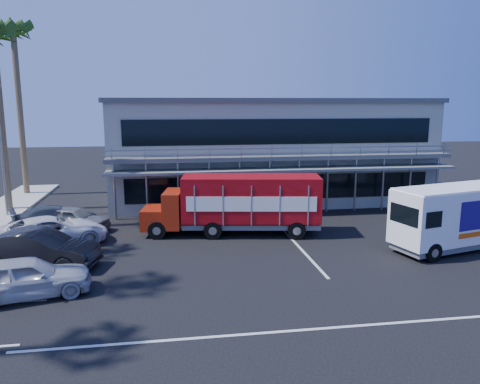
{
  "coord_description": "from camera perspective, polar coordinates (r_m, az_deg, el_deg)",
  "views": [
    {
      "loc": [
        -4.31,
        -19.08,
        7.0
      ],
      "look_at": [
        -0.5,
        5.19,
        2.3
      ],
      "focal_mm": 35.0,
      "sensor_mm": 36.0,
      "label": 1
    }
  ],
  "objects": [
    {
      "name": "ground",
      "position": [
        20.78,
        3.64,
        -8.88
      ],
      "size": [
        120.0,
        120.0,
        0.0
      ],
      "primitive_type": "plane",
      "color": "black",
      "rests_on": "ground"
    },
    {
      "name": "parked_car_c",
      "position": [
        24.97,
        -21.97,
        -4.49
      ],
      "size": [
        5.87,
        4.26,
        1.48
      ],
      "primitive_type": "imported",
      "rotation": [
        0.0,
        0.0,
        1.95
      ],
      "color": "white",
      "rests_on": "ground"
    },
    {
      "name": "building",
      "position": [
        34.96,
        3.22,
        5.32
      ],
      "size": [
        22.4,
        12.0,
        7.3
      ],
      "color": "#A2A799",
      "rests_on": "ground"
    },
    {
      "name": "light_pole_far",
      "position": [
        31.77,
        -27.13,
        5.13
      ],
      "size": [
        0.5,
        0.25,
        8.09
      ],
      "color": "gray",
      "rests_on": "ground"
    },
    {
      "name": "parked_car_b",
      "position": [
        21.91,
        -23.27,
        -6.46
      ],
      "size": [
        5.25,
        2.82,
        1.64
      ],
      "primitive_type": "imported",
      "rotation": [
        0.0,
        0.0,
        1.34
      ],
      "color": "black",
      "rests_on": "ground"
    },
    {
      "name": "white_van",
      "position": [
        24.64,
        24.74,
        -2.75
      ],
      "size": [
        6.67,
        3.68,
        3.09
      ],
      "rotation": [
        0.0,
        0.0,
        0.25
      ],
      "color": "white",
      "rests_on": "ground"
    },
    {
      "name": "parked_car_d",
      "position": [
        28.12,
        -21.51,
        -2.94
      ],
      "size": [
        5.02,
        3.42,
        1.35
      ],
      "primitive_type": "imported",
      "rotation": [
        0.0,
        0.0,
        1.93
      ],
      "color": "#313842",
      "rests_on": "ground"
    },
    {
      "name": "parked_car_a",
      "position": [
        18.91,
        -24.63,
        -9.43
      ],
      "size": [
        4.82,
        2.83,
        1.54
      ],
      "primitive_type": "imported",
      "rotation": [
        0.0,
        0.0,
        1.81
      ],
      "color": "#B6B7BD",
      "rests_on": "ground"
    },
    {
      "name": "red_truck",
      "position": [
        25.03,
        -0.14,
        -1.3
      ],
      "size": [
        9.67,
        3.67,
        3.18
      ],
      "rotation": [
        0.0,
        0.0,
        -0.16
      ],
      "color": "#9B200C",
      "rests_on": "ground"
    },
    {
      "name": "parked_car_e",
      "position": [
        27.53,
        -19.55,
        -3.09
      ],
      "size": [
        4.29,
        3.04,
        1.36
      ],
      "primitive_type": "imported",
      "rotation": [
        0.0,
        0.0,
        1.17
      ],
      "color": "slate",
      "rests_on": "ground"
    },
    {
      "name": "palm_f",
      "position": [
        39.36,
        -25.86,
        16.31
      ],
      "size": [
        2.8,
        2.8,
        13.25
      ],
      "color": "brown",
      "rests_on": "ground"
    }
  ]
}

